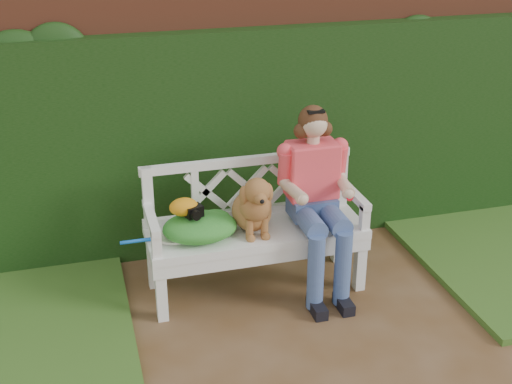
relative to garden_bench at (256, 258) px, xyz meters
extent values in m
plane|color=#533317|center=(0.19, -0.98, -0.24)|extent=(60.00, 60.00, 0.00)
cube|color=brown|center=(0.19, 0.92, 0.86)|extent=(10.00, 0.30, 2.20)
cube|color=#1F3B15|center=(0.19, 0.70, 0.61)|extent=(10.00, 0.18, 1.70)
cube|color=black|center=(-0.44, -0.05, 0.45)|extent=(0.13, 0.12, 0.07)
ellipsoid|color=orange|center=(-0.49, -0.02, 0.47)|extent=(0.20, 0.16, 0.12)
camera|label=1|loc=(-1.12, -4.02, 2.40)|focal=48.00mm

